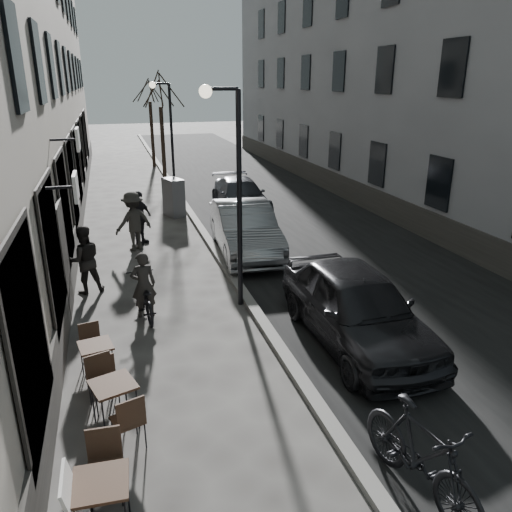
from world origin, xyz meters
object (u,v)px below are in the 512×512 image
pedestrian_mid (133,221)px  pedestrian_far (139,218)px  bicycle (144,297)px  bistro_set_a (103,503)px  tree_far (149,88)px  car_far (240,195)px  bistro_set_b (115,400)px  car_near (356,306)px  streetlamp_near (232,176)px  utility_cabinet (174,197)px  streetlamp_far (167,128)px  pedestrian_near (84,260)px  tree_near (160,90)px  bistro_set_c (97,358)px  car_mid (245,229)px  moped (421,455)px

pedestrian_mid → pedestrian_far: bearing=-134.0°
bicycle → bistro_set_a: bearing=76.2°
tree_far → car_far: tree_far is taller
tree_far → pedestrian_mid: tree_far is taller
bistro_set_b → car_near: car_near is taller
streetlamp_near → utility_cabinet: (-0.27, 8.85, -2.42)m
streetlamp_far → pedestrian_far: streetlamp_far is taller
streetlamp_near → car_near: bearing=-50.8°
pedestrian_near → tree_near: bearing=-115.9°
pedestrian_near → car_far: bearing=-141.2°
bistro_set_c → streetlamp_near: bearing=26.1°
pedestrian_near → car_mid: bearing=-169.5°
tree_far → car_near: bearing=-85.3°
car_mid → car_far: (1.20, 5.14, -0.13)m
car_mid → car_far: car_mid is taller
streetlamp_near → moped: bearing=-81.9°
streetlamp_near → pedestrian_near: (-3.43, 1.82, -2.28)m
pedestrian_far → bistro_set_b: bearing=-137.8°
tree_far → bistro_set_c: size_ratio=3.96×
streetlamp_far → pedestrian_near: size_ratio=2.89×
tree_far → bistro_set_b: 25.36m
pedestrian_mid → bistro_set_a: bearing=60.0°
bistro_set_a → car_near: car_near is taller
bicycle → moped: bearing=110.4°
pedestrian_near → pedestrian_mid: (1.39, 3.13, 0.06)m
tree_far → pedestrian_mid: 16.61m
streetlamp_near → bistro_set_c: size_ratio=3.53×
streetlamp_near → pedestrian_far: streetlamp_near is taller
bistro_set_a → pedestrian_mid: 10.88m
bicycle → tree_near: bearing=-103.0°
bicycle → pedestrian_far: size_ratio=1.02×
streetlamp_far → car_near: size_ratio=1.08×
tree_near → bistro_set_a: bearing=-98.5°
moped → bistro_set_a: bearing=163.3°
streetlamp_far → pedestrian_far: (-1.83, -6.46, -2.27)m
pedestrian_mid → car_far: 5.94m
tree_near → car_far: 7.75m
streetlamp_far → utility_cabinet: bearing=-94.8°
streetlamp_far → bistro_set_b: 16.31m
tree_near → moped: (0.84, -21.39, -4.02)m
tree_near → bistro_set_c: (-3.21, -17.37, -4.24)m
moped → tree_far: bearing=82.4°
streetlamp_far → bistro_set_c: 14.96m
streetlamp_near → car_far: bearing=74.3°
pedestrian_mid → pedestrian_far: pedestrian_mid is taller
streetlamp_near → pedestrian_near: 4.50m
bistro_set_a → pedestrian_mid: pedestrian_mid is taller
car_mid → moped: 10.07m
streetlamp_far → bistro_set_a: bearing=-99.6°
streetlamp_near → car_far: size_ratio=1.13×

